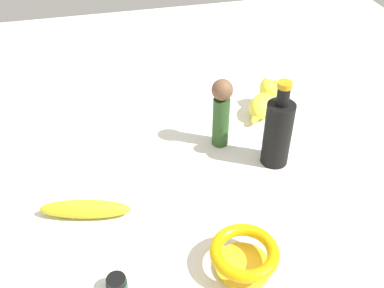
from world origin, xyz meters
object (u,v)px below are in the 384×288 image
(bottle_tall, at_px, (278,132))
(bowl, at_px, (244,255))
(cat_figurine, at_px, (264,100))
(nail_polish_jar, at_px, (117,285))
(person_figure_adult, at_px, (221,110))
(banana, at_px, (85,209))

(bottle_tall, relative_size, bowl, 1.70)
(bowl, bearing_deg, cat_figurine, -114.80)
(nail_polish_jar, bearing_deg, bottle_tall, -146.43)
(person_figure_adult, height_order, cat_figurine, person_figure_adult)
(nail_polish_jar, relative_size, cat_figurine, 0.31)
(banana, bearing_deg, cat_figurine, -137.35)
(bottle_tall, distance_m, cat_figurine, 0.21)
(bottle_tall, bearing_deg, bowl, 58.13)
(banana, xyz_separation_m, bottle_tall, (-0.45, -0.07, 0.07))
(nail_polish_jar, distance_m, person_figure_adult, 0.48)
(banana, relative_size, person_figure_adult, 1.04)
(bottle_tall, bearing_deg, nail_polish_jar, 33.57)
(nail_polish_jar, bearing_deg, cat_figurine, -133.99)
(nail_polish_jar, bearing_deg, person_figure_adult, -129.14)
(bottle_tall, height_order, cat_figurine, bottle_tall)
(nail_polish_jar, height_order, person_figure_adult, person_figure_adult)
(banana, distance_m, nail_polish_jar, 0.20)
(bottle_tall, height_order, bowl, bottle_tall)
(nail_polish_jar, relative_size, person_figure_adult, 0.21)
(person_figure_adult, xyz_separation_m, cat_figurine, (-0.16, -0.10, -0.06))
(bottle_tall, bearing_deg, cat_figurine, -103.68)
(banana, xyz_separation_m, nail_polish_jar, (-0.04, 0.19, -0.00))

